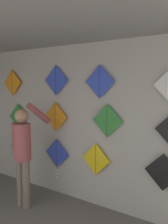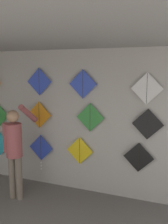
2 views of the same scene
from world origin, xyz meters
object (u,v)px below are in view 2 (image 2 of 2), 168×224
Objects in this scene: kite_0 at (0,143)px; kite_11 at (147,89)px; kite_10 at (83,84)px; shopkeeper at (15,146)px; kite_6 at (90,118)px; kite_7 at (148,124)px; kite_2 at (80,151)px; kite_3 at (138,157)px; kite_5 at (39,115)px; kite_9 at (39,82)px; kite_1 at (41,150)px.

kite_11 is at bearing 0.00° from kite_0.
shopkeeper is at bearing -146.67° from kite_10.
kite_6 is (2.17, 0.00, 0.74)m from kite_0.
kite_7 is at bearing 0.00° from kite_11.
kite_3 reaches higher than kite_2.
kite_11 is (2.15, 0.00, 0.60)m from kite_5.
kite_7 reaches higher than kite_0.
kite_9 is at bearing 180.00° from kite_7.
kite_5 is 1.11m from kite_6.
kite_5 is 1.00× the size of kite_10.
kite_9 is at bearing 180.00° from kite_10.
kite_2 is 0.72m from kite_6.
kite_7 is at bearing 16.65° from shopkeeper.
kite_1 is 1.38× the size of kite_3.
kite_10 is at bearing 180.00° from kite_3.
kite_3 is 1.00× the size of kite_10.
shopkeeper is 2.38× the size of kite_1.
kite_5 reaches higher than kite_3.
kite_5 is at bearing 0.00° from kite_0.
kite_9 reaches higher than kite_10.
kite_7 is (2.29, 0.71, 0.45)m from shopkeeper.
kite_11 reaches higher than kite_7.
kite_11 is (0.10, 0.00, 1.25)m from kite_3.
kite_9 is at bearing 180.00° from kite_6.
kite_5 is (-0.02, 0.00, 0.74)m from kite_1.
shopkeeper reaches higher than kite_1.
kite_9 reaches higher than kite_11.
shopkeeper reaches higher than kite_5.
kite_0 is 1.07m from kite_1.
kite_6 is 1.27m from kite_9.
kite_2 is 1.12m from kite_5.
shopkeeper reaches higher than kite_0.
kite_9 is at bearing 9.96° from kite_1.
kite_9 is (-1.09, 0.00, 0.66)m from kite_6.
shopkeeper is 3.27× the size of kite_10.
kite_11 is (3.20, 0.00, 1.32)m from kite_0.
kite_2 is at bearing 0.00° from kite_9.
kite_2 is 1.00× the size of kite_6.
kite_0 is 1.00× the size of kite_10.
kite_9 reaches higher than kite_2.
kite_3 is at bearing 17.65° from shopkeeper.
kite_1 is 1.38× the size of kite_5.
shopkeeper is at bearing -36.86° from kite_0.
kite_9 reaches higher than kite_1.
kite_0 is 1.95m from kite_2.
kite_2 is (1.95, 0.00, 0.06)m from kite_0.
kite_6 is at bearing 180.00° from kite_7.
kite_0 is at bearing 142.65° from shopkeeper.
kite_10 is (0.94, 0.00, -0.03)m from kite_9.
kite_3 is 1.00× the size of kite_7.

